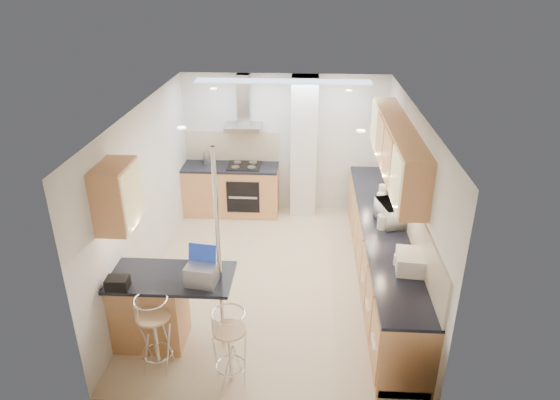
# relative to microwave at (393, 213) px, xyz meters

# --- Properties ---
(ground) EXTENTS (4.80, 4.80, 0.00)m
(ground) POSITION_rel_microwave_xyz_m (-1.61, -0.06, -1.07)
(ground) COLOR beige
(ground) RESTS_ON ground
(room_shell) EXTENTS (3.64, 4.84, 2.51)m
(room_shell) POSITION_rel_microwave_xyz_m (-1.28, 0.31, 0.47)
(room_shell) COLOR white
(room_shell) RESTS_ON ground
(right_counter) EXTENTS (0.63, 4.40, 0.92)m
(right_counter) POSITION_rel_microwave_xyz_m (-0.11, -0.06, -0.61)
(right_counter) COLOR #BB804B
(right_counter) RESTS_ON ground
(back_counter) EXTENTS (1.70, 0.63, 0.92)m
(back_counter) POSITION_rel_microwave_xyz_m (-2.56, 2.04, -0.61)
(back_counter) COLOR #BB804B
(back_counter) RESTS_ON ground
(peninsula) EXTENTS (1.47, 0.72, 0.94)m
(peninsula) POSITION_rel_microwave_xyz_m (-2.73, -1.51, -0.59)
(peninsula) COLOR #BB804B
(peninsula) RESTS_ON ground
(microwave) EXTENTS (0.48, 0.60, 0.29)m
(microwave) POSITION_rel_microwave_xyz_m (0.00, 0.00, 0.00)
(microwave) COLOR white
(microwave) RESTS_ON right_counter
(laptop) EXTENTS (0.36, 0.29, 0.23)m
(laptop) POSITION_rel_microwave_xyz_m (-2.32, -1.64, -0.01)
(laptop) COLOR #94979B
(laptop) RESTS_ON peninsula
(bag) EXTENTS (0.25, 0.19, 0.13)m
(bag) POSITION_rel_microwave_xyz_m (-3.22, -1.78, -0.06)
(bag) COLOR black
(bag) RESTS_ON peninsula
(bar_stool_near) EXTENTS (0.49, 0.49, 0.95)m
(bar_stool_near) POSITION_rel_microwave_xyz_m (-2.81, -1.96, -0.59)
(bar_stool_near) COLOR tan
(bar_stool_near) RESTS_ON ground
(bar_stool_end) EXTENTS (0.53, 0.53, 0.92)m
(bar_stool_end) POSITION_rel_microwave_xyz_m (-1.96, -2.10, -0.61)
(bar_stool_end) COLOR tan
(bar_stool_end) RESTS_ON ground
(jar_a) EXTENTS (0.12, 0.12, 0.17)m
(jar_a) POSITION_rel_microwave_xyz_m (-0.02, 0.91, -0.06)
(jar_a) COLOR #F0E3D0
(jar_a) RESTS_ON right_counter
(jar_b) EXTENTS (0.11, 0.11, 0.16)m
(jar_b) POSITION_rel_microwave_xyz_m (-0.09, 0.63, -0.07)
(jar_b) COLOR #F0E3D0
(jar_b) RESTS_ON right_counter
(jar_c) EXTENTS (0.18, 0.18, 0.20)m
(jar_c) POSITION_rel_microwave_xyz_m (-0.16, -0.18, -0.05)
(jar_c) COLOR #B6AE92
(jar_c) RESTS_ON right_counter
(jar_d) EXTENTS (0.12, 0.12, 0.13)m
(jar_d) POSITION_rel_microwave_xyz_m (-0.09, -1.09, -0.08)
(jar_d) COLOR white
(jar_d) RESTS_ON right_counter
(bread_bin) EXTENTS (0.36, 0.44, 0.21)m
(bread_bin) POSITION_rel_microwave_xyz_m (0.03, -1.19, -0.04)
(bread_bin) COLOR #F0E3D0
(bread_bin) RESTS_ON right_counter
(kettle) EXTENTS (0.16, 0.16, 0.21)m
(kettle) POSITION_rel_microwave_xyz_m (-2.97, 2.11, -0.04)
(kettle) COLOR #A5A7AA
(kettle) RESTS_ON back_counter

